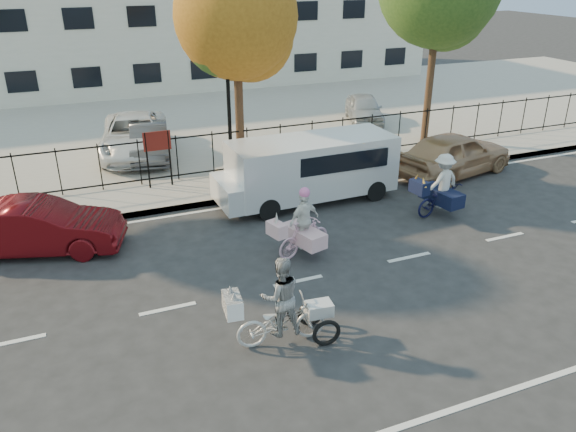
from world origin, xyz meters
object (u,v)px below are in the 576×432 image
unicorn_bike (303,231)px  gold_sedan (454,154)px  lamppost (228,87)px  lot_car_b (135,135)px  lot_car_d (364,108)px  bull_bike (441,191)px  red_sedan (38,227)px  lot_car_c (149,142)px  zebra_trike (281,311)px  white_van (309,167)px

unicorn_bike → gold_sedan: size_ratio=0.41×
unicorn_bike → gold_sedan: bearing=-80.5°
lamppost → gold_sedan: lamppost is taller
gold_sedan → lot_car_b: lot_car_b is taller
lamppost → lot_car_d: lamppost is taller
unicorn_bike → lot_car_d: (7.42, 10.19, 0.08)m
lamppost → unicorn_bike: size_ratio=2.38×
lamppost → lot_car_d: 9.11m
gold_sedan → unicorn_bike: bearing=102.6°
gold_sedan → lot_car_d: bearing=-15.6°
unicorn_bike → lot_car_b: 9.74m
bull_bike → gold_sedan: bearing=-51.8°
red_sedan → lamppost: bearing=-46.0°
red_sedan → gold_sedan: gold_sedan is taller
bull_bike → gold_sedan: size_ratio=0.45×
red_sedan → lot_car_c: 7.05m
lot_car_c → bull_bike: bearing=-39.2°
zebra_trike → gold_sedan: bearing=-48.1°
zebra_trike → lot_car_b: (-0.90, 12.45, 0.16)m
lot_car_c → lamppost: bearing=-44.7°
lamppost → gold_sedan: (7.19, -2.30, -2.36)m
white_van → bull_bike: bearing=-38.6°
white_van → unicorn_bike: bearing=-117.9°
lamppost → red_sedan: (-5.92, -3.00, -2.44)m
unicorn_bike → gold_sedan: unicorn_bike is taller
zebra_trike → gold_sedan: 10.96m
red_sedan → gold_sedan: 13.13m
lamppost → bull_bike: 7.23m
bull_bike → lot_car_c: 10.47m
zebra_trike → red_sedan: size_ratio=0.53×
unicorn_bike → red_sedan: 6.59m
unicorn_bike → lot_car_c: unicorn_bike is taller
lamppost → bull_bike: lamppost is taller
lot_car_d → lot_car_c: bearing=-150.7°
unicorn_bike → lot_car_c: bearing=-1.0°
bull_bike → white_van: white_van is taller
zebra_trike → red_sedan: 7.13m
gold_sedan → lot_car_c: gold_sedan is taller
unicorn_bike → bull_bike: size_ratio=0.92×
lamppost → lot_car_d: (7.54, 4.53, -2.37)m
bull_bike → lot_car_d: 9.79m
gold_sedan → lot_car_b: size_ratio=0.87×
zebra_trike → lamppost: bearing=-4.9°
red_sedan → lot_car_d: (13.45, 7.53, 0.08)m
bull_bike → gold_sedan: 3.51m
red_sedan → lot_car_b: lot_car_b is taller
lot_car_d → bull_bike: bearing=-86.1°
lamppost → gold_sedan: 7.91m
lamppost → zebra_trike: lamppost is taller
lamppost → lot_car_b: 5.05m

